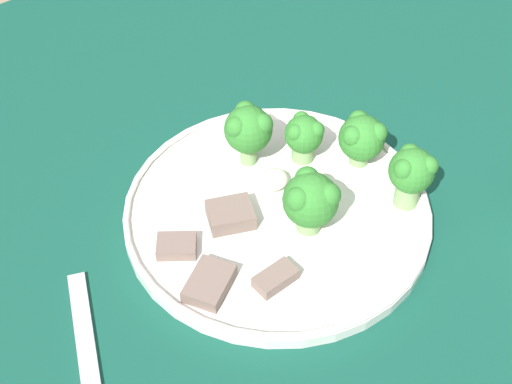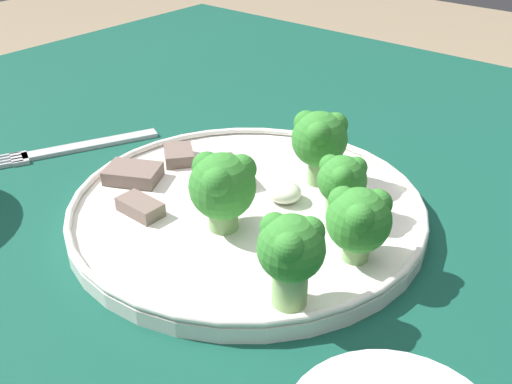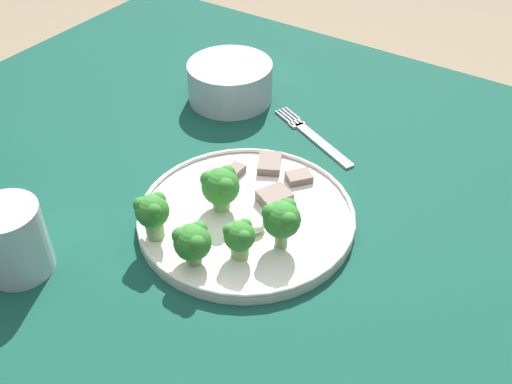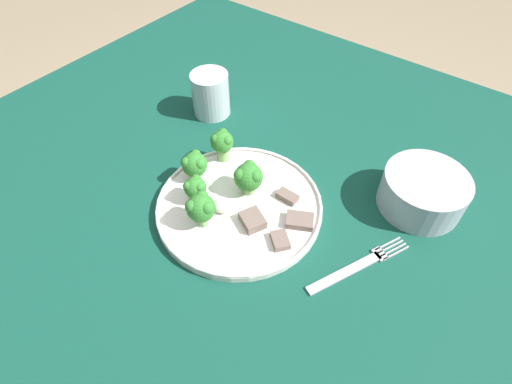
# 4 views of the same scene
# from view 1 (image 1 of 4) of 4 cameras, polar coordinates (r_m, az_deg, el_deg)

# --- Properties ---
(table) EXTENTS (1.21, 1.17, 0.72)m
(table) POSITION_cam_1_polar(r_m,az_deg,el_deg) (0.74, 7.39, -7.51)
(table) COLOR #114738
(table) RESTS_ON ground_plane
(dinner_plate) EXTENTS (0.29, 0.29, 0.02)m
(dinner_plate) POSITION_cam_1_polar(r_m,az_deg,el_deg) (0.67, 1.71, -1.56)
(dinner_plate) COLOR white
(dinner_plate) RESTS_ON table
(fork) EXTENTS (0.10, 0.18, 0.00)m
(fork) POSITION_cam_1_polar(r_m,az_deg,el_deg) (0.60, -13.25, -13.31)
(fork) COLOR #B2B2B7
(fork) RESTS_ON table
(broccoli_floret_near_rim_left) EXTENTS (0.05, 0.05, 0.07)m
(broccoli_floret_near_rim_left) POSITION_cam_1_polar(r_m,az_deg,el_deg) (0.69, -0.63, 5.08)
(broccoli_floret_near_rim_left) COLOR #7FA866
(broccoli_floret_near_rim_left) RESTS_ON dinner_plate
(broccoli_floret_center_left) EXTENTS (0.05, 0.05, 0.06)m
(broccoli_floret_center_left) POSITION_cam_1_polar(r_m,az_deg,el_deg) (0.63, 4.39, -0.59)
(broccoli_floret_center_left) COLOR #7FA866
(broccoli_floret_center_left) RESTS_ON dinner_plate
(broccoli_floret_back_left) EXTENTS (0.05, 0.05, 0.05)m
(broccoli_floret_back_left) POSITION_cam_1_polar(r_m,az_deg,el_deg) (0.70, 8.46, 4.38)
(broccoli_floret_back_left) COLOR #7FA866
(broccoli_floret_back_left) RESTS_ON dinner_plate
(broccoli_floret_front_left) EXTENTS (0.04, 0.04, 0.05)m
(broccoli_floret_front_left) POSITION_cam_1_polar(r_m,az_deg,el_deg) (0.70, 3.84, 4.59)
(broccoli_floret_front_left) COLOR #7FA866
(broccoli_floret_front_left) RESTS_ON dinner_plate
(broccoli_floret_center_back) EXTENTS (0.04, 0.04, 0.06)m
(broccoli_floret_center_back) POSITION_cam_1_polar(r_m,az_deg,el_deg) (0.66, 12.33, 1.59)
(broccoli_floret_center_back) COLOR #7FA866
(broccoli_floret_center_back) RESTS_ON dinner_plate
(meat_slice_front_slice) EXTENTS (0.04, 0.04, 0.01)m
(meat_slice_front_slice) POSITION_cam_1_polar(r_m,az_deg,el_deg) (0.64, -6.38, -4.32)
(meat_slice_front_slice) COLOR #756056
(meat_slice_front_slice) RESTS_ON dinner_plate
(meat_slice_middle_slice) EXTENTS (0.05, 0.05, 0.02)m
(meat_slice_middle_slice) POSITION_cam_1_polar(r_m,az_deg,el_deg) (0.65, -2.06, -1.83)
(meat_slice_middle_slice) COLOR #756056
(meat_slice_middle_slice) RESTS_ON dinner_plate
(meat_slice_rear_slice) EXTENTS (0.04, 0.02, 0.01)m
(meat_slice_rear_slice) POSITION_cam_1_polar(r_m,az_deg,el_deg) (0.61, 1.49, -6.83)
(meat_slice_rear_slice) COLOR #756056
(meat_slice_rear_slice) RESTS_ON dinner_plate
(meat_slice_edge_slice) EXTENTS (0.06, 0.05, 0.01)m
(meat_slice_edge_slice) POSITION_cam_1_polar(r_m,az_deg,el_deg) (0.61, -3.76, -7.30)
(meat_slice_edge_slice) COLOR #756056
(meat_slice_edge_slice) RESTS_ON dinner_plate
(sauce_dollop) EXTENTS (0.03, 0.03, 0.02)m
(sauce_dollop) POSITION_cam_1_polar(r_m,az_deg,el_deg) (0.68, 1.38, 1.00)
(sauce_dollop) COLOR silver
(sauce_dollop) RESTS_ON dinner_plate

